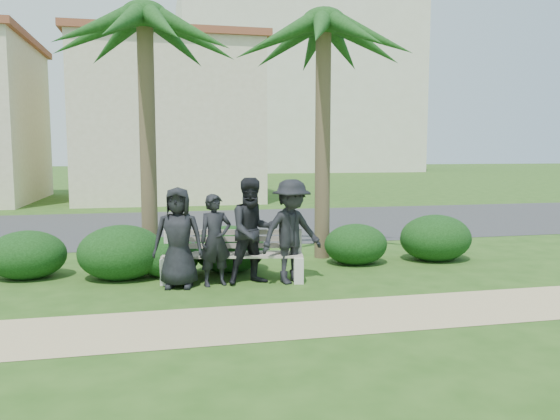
{
  "coord_description": "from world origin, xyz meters",
  "views": [
    {
      "loc": [
        -1.49,
        -8.77,
        2.26
      ],
      "look_at": [
        0.67,
        1.0,
        1.18
      ],
      "focal_mm": 35.0,
      "sensor_mm": 36.0,
      "label": 1
    }
  ],
  "objects_px": {
    "man_d": "(291,232)",
    "park_bench": "(232,259)",
    "man_a": "(178,238)",
    "palm_left": "(145,19)",
    "palm_right": "(324,25)",
    "man_b": "(215,240)",
    "man_c": "(253,231)"
  },
  "relations": [
    {
      "from": "palm_left",
      "to": "palm_right",
      "type": "relative_size",
      "value": 1.0
    },
    {
      "from": "man_a",
      "to": "man_b",
      "type": "height_order",
      "value": "man_a"
    },
    {
      "from": "man_b",
      "to": "palm_left",
      "type": "distance_m",
      "value": 4.72
    },
    {
      "from": "man_c",
      "to": "palm_left",
      "type": "height_order",
      "value": "palm_left"
    },
    {
      "from": "palm_right",
      "to": "palm_left",
      "type": "bearing_deg",
      "value": 177.05
    },
    {
      "from": "man_b",
      "to": "man_c",
      "type": "xyz_separation_m",
      "value": [
        0.65,
        -0.0,
        0.13
      ]
    },
    {
      "from": "man_a",
      "to": "palm_left",
      "type": "xyz_separation_m",
      "value": [
        -0.49,
        2.16,
        3.99
      ]
    },
    {
      "from": "park_bench",
      "to": "man_c",
      "type": "bearing_deg",
      "value": -29.44
    },
    {
      "from": "man_b",
      "to": "man_c",
      "type": "bearing_deg",
      "value": -14.32
    },
    {
      "from": "park_bench",
      "to": "palm_right",
      "type": "xyz_separation_m",
      "value": [
        2.15,
        1.71,
        4.46
      ]
    },
    {
      "from": "man_a",
      "to": "man_d",
      "type": "distance_m",
      "value": 1.91
    },
    {
      "from": "park_bench",
      "to": "man_a",
      "type": "bearing_deg",
      "value": -154.29
    },
    {
      "from": "palm_left",
      "to": "palm_right",
      "type": "xyz_separation_m",
      "value": [
        3.58,
        -0.18,
        0.02
      ]
    },
    {
      "from": "man_c",
      "to": "man_b",
      "type": "bearing_deg",
      "value": 169.07
    },
    {
      "from": "man_d",
      "to": "park_bench",
      "type": "bearing_deg",
      "value": 140.48
    },
    {
      "from": "palm_right",
      "to": "park_bench",
      "type": "bearing_deg",
      "value": -141.49
    },
    {
      "from": "palm_left",
      "to": "park_bench",
      "type": "bearing_deg",
      "value": -53.02
    },
    {
      "from": "park_bench",
      "to": "palm_left",
      "type": "xyz_separation_m",
      "value": [
        -1.43,
        1.9,
        4.44
      ]
    },
    {
      "from": "man_c",
      "to": "man_d",
      "type": "relative_size",
      "value": 1.02
    },
    {
      "from": "park_bench",
      "to": "man_a",
      "type": "distance_m",
      "value": 1.07
    },
    {
      "from": "man_d",
      "to": "man_b",
      "type": "bearing_deg",
      "value": 156.68
    },
    {
      "from": "man_c",
      "to": "palm_left",
      "type": "xyz_separation_m",
      "value": [
        -1.75,
        2.16,
        3.92
      ]
    },
    {
      "from": "man_d",
      "to": "palm_right",
      "type": "height_order",
      "value": "palm_right"
    },
    {
      "from": "man_b",
      "to": "palm_left",
      "type": "xyz_separation_m",
      "value": [
        -1.11,
        2.16,
        4.05
      ]
    },
    {
      "from": "man_a",
      "to": "palm_left",
      "type": "relative_size",
      "value": 0.29
    },
    {
      "from": "palm_left",
      "to": "palm_right",
      "type": "bearing_deg",
      "value": -2.95
    },
    {
      "from": "man_a",
      "to": "palm_left",
      "type": "bearing_deg",
      "value": 113.54
    },
    {
      "from": "man_a",
      "to": "palm_right",
      "type": "bearing_deg",
      "value": 43.3
    },
    {
      "from": "park_bench",
      "to": "man_c",
      "type": "height_order",
      "value": "man_c"
    },
    {
      "from": "man_a",
      "to": "man_b",
      "type": "xyz_separation_m",
      "value": [
        0.61,
        -0.0,
        -0.06
      ]
    },
    {
      "from": "man_c",
      "to": "palm_left",
      "type": "bearing_deg",
      "value": 118.14
    },
    {
      "from": "park_bench",
      "to": "man_d",
      "type": "bearing_deg",
      "value": -10.46
    }
  ]
}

